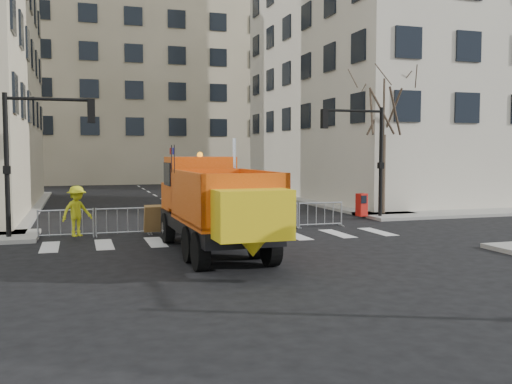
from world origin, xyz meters
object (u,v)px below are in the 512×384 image
object	(u,v)px
cop_b	(212,209)
worker	(77,211)
cop_c	(217,210)
cop_a	(210,212)
newspaper_box	(362,205)
plow_truck	(215,203)

from	to	relation	value
cop_b	worker	distance (m)	5.13
cop_c	worker	xyz separation A→B (m)	(-5.21, 0.36, 0.07)
cop_b	cop_c	world-z (taller)	cop_c
cop_a	newspaper_box	world-z (taller)	cop_a
plow_truck	cop_b	bearing A→B (deg)	-12.82
cop_a	plow_truck	bearing A→B (deg)	67.56
plow_truck	newspaper_box	distance (m)	11.54
cop_c	newspaper_box	bearing A→B (deg)	145.69
cop_c	cop_b	bearing A→B (deg)	-137.47
cop_b	cop_c	distance (m)	0.56
cop_a	cop_c	bearing A→B (deg)	105.60
plow_truck	cop_b	world-z (taller)	plow_truck
worker	cop_c	bearing A→B (deg)	-35.19
cop_c	worker	distance (m)	5.22
cop_c	worker	bearing A→B (deg)	-60.09
cop_a	newspaper_box	distance (m)	8.63
cop_c	cop_a	bearing A→B (deg)	-118.72
cop_a	worker	distance (m)	5.01
worker	newspaper_box	bearing A→B (deg)	-19.10
plow_truck	cop_a	size ratio (longest dim) A/B	5.43
cop_c	worker	size ratio (longest dim) A/B	1.08
cop_b	newspaper_box	world-z (taller)	cop_b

